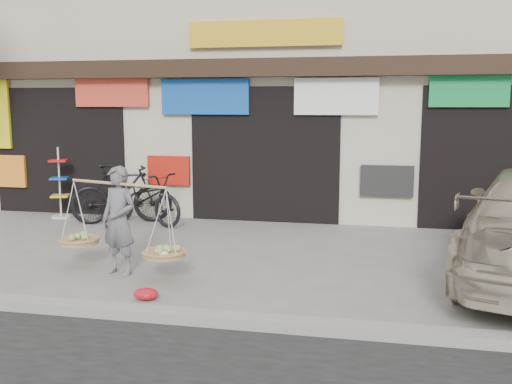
% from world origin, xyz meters
% --- Properties ---
extents(ground, '(70.00, 70.00, 0.00)m').
position_xyz_m(ground, '(0.00, 0.00, 0.00)').
color(ground, gray).
rests_on(ground, ground).
extents(kerb, '(70.00, 0.25, 0.12)m').
position_xyz_m(kerb, '(0.00, -2.00, 0.06)').
color(kerb, gray).
rests_on(kerb, ground).
extents(shophouse_block, '(14.00, 6.32, 7.00)m').
position_xyz_m(shophouse_block, '(-0.00, 6.42, 3.45)').
color(shophouse_block, beige).
rests_on(shophouse_block, ground).
extents(street_vendor, '(2.04, 0.99, 1.52)m').
position_xyz_m(street_vendor, '(-1.30, -0.48, 0.69)').
color(street_vendor, slate).
rests_on(street_vendor, ground).
extents(bike_0, '(2.07, 1.42, 1.03)m').
position_xyz_m(bike_0, '(-2.29, 2.78, 0.51)').
color(bike_0, black).
rests_on(bike_0, ground).
extents(bike_1, '(2.04, 1.30, 1.19)m').
position_xyz_m(bike_1, '(-2.75, 2.74, 0.60)').
color(bike_1, black).
rests_on(bike_1, ground).
extents(display_rack, '(0.45, 0.45, 1.48)m').
position_xyz_m(display_rack, '(-4.25, 3.01, 0.59)').
color(display_rack, silver).
rests_on(display_rack, ground).
extents(red_bag, '(0.31, 0.25, 0.14)m').
position_xyz_m(red_bag, '(-0.53, -1.41, 0.07)').
color(red_bag, red).
rests_on(red_bag, ground).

